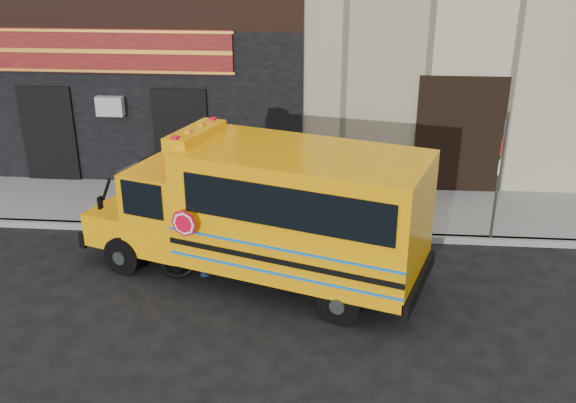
# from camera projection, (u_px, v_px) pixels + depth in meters

# --- Properties ---
(ground) EXTENTS (120.00, 120.00, 0.00)m
(ground) POSITION_uv_depth(u_px,v_px,m) (283.00, 295.00, 12.25)
(ground) COLOR black
(ground) RESTS_ON ground
(curb) EXTENTS (40.00, 0.20, 0.15)m
(curb) POSITION_uv_depth(u_px,v_px,m) (294.00, 233.00, 14.61)
(curb) COLOR gray
(curb) RESTS_ON ground
(sidewalk) EXTENTS (40.00, 3.00, 0.15)m
(sidewalk) POSITION_uv_depth(u_px,v_px,m) (298.00, 207.00, 15.99)
(sidewalk) COLOR slate
(sidewalk) RESTS_ON ground
(school_bus) EXTENTS (7.22, 4.18, 2.92)m
(school_bus) POSITION_uv_depth(u_px,v_px,m) (270.00, 209.00, 12.29)
(school_bus) COLOR black
(school_bus) RESTS_ON ground
(sign_pole) EXTENTS (0.11, 0.24, 2.82)m
(sign_pole) POSITION_uv_depth(u_px,v_px,m) (498.00, 178.00, 13.68)
(sign_pole) COLOR #414943
(sign_pole) RESTS_ON ground
(bicycle) EXTENTS (1.93, 1.13, 1.12)m
(bicycle) POSITION_uv_depth(u_px,v_px,m) (207.00, 250.00, 12.78)
(bicycle) COLOR black
(bicycle) RESTS_ON ground
(cyclist) EXTENTS (0.55, 0.72, 1.76)m
(cyclist) POSITION_uv_depth(u_px,v_px,m) (203.00, 235.00, 12.69)
(cyclist) COLOR #111834
(cyclist) RESTS_ON ground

